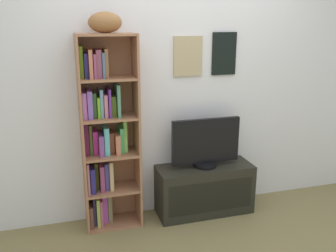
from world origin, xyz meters
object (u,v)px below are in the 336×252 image
object	(u,v)px
football	(105,22)
television	(206,144)
bookshelf	(104,136)
tv_stand	(204,189)

from	to	relation	value
football	television	size ratio (longest dim) A/B	0.41
football	television	xyz separation A→B (m)	(0.88, -0.03, -1.09)
bookshelf	television	world-z (taller)	bookshelf
bookshelf	football	distance (m)	0.96
bookshelf	football	size ratio (longest dim) A/B	6.38
television	bookshelf	bearing A→B (deg)	176.07
football	tv_stand	distance (m)	1.80
bookshelf	television	bearing A→B (deg)	-3.93
bookshelf	television	size ratio (longest dim) A/B	2.61
football	television	distance (m)	1.41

